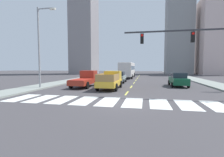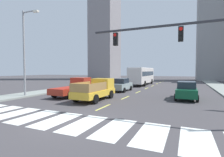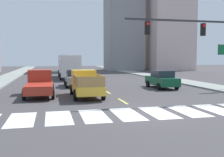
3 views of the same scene
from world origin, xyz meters
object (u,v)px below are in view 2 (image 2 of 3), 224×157
(city_bus, at_px, (142,75))
(sedan_near_left, at_px, (186,90))
(pickup_stakebed, at_px, (97,90))
(sedan_mid, at_px, (121,85))
(traffic_signal_gantry, at_px, (205,43))
(streetlight_left, at_px, (25,50))
(pickup_dark, at_px, (75,87))

(city_bus, xyz_separation_m, sedan_near_left, (7.95, -14.51, -1.09))
(pickup_stakebed, bearing_deg, sedan_mid, 92.18)
(sedan_mid, relative_size, traffic_signal_gantry, 0.43)
(sedan_near_left, relative_size, traffic_signal_gantry, 0.43)
(sedan_mid, distance_m, traffic_signal_gantry, 14.50)
(sedan_near_left, bearing_deg, streetlight_left, -159.31)
(sedan_near_left, distance_m, traffic_signal_gantry, 8.19)
(pickup_dark, height_order, sedan_mid, pickup_dark)
(pickup_stakebed, bearing_deg, city_bus, 90.85)
(pickup_dark, bearing_deg, sedan_near_left, 14.78)
(pickup_dark, distance_m, city_bus, 17.34)
(pickup_stakebed, bearing_deg, pickup_dark, 162.03)
(city_bus, xyz_separation_m, streetlight_left, (-7.65, -19.66, 3.02))
(city_bus, relative_size, sedan_mid, 2.45)
(pickup_dark, height_order, city_bus, city_bus)
(sedan_near_left, xyz_separation_m, streetlight_left, (-15.60, -5.15, 4.11))
(pickup_stakebed, distance_m, city_bus, 18.16)
(sedan_near_left, bearing_deg, pickup_stakebed, -152.87)
(sedan_mid, bearing_deg, city_bus, 88.80)
(sedan_near_left, bearing_deg, city_bus, 121.15)
(pickup_dark, bearing_deg, sedan_mid, 63.93)
(traffic_signal_gantry, bearing_deg, sedan_near_left, 96.72)
(traffic_signal_gantry, bearing_deg, city_bus, 111.93)
(pickup_stakebed, xyz_separation_m, pickup_dark, (-3.44, 1.15, -0.02))
(city_bus, distance_m, sedan_mid, 11.08)
(pickup_stakebed, height_order, traffic_signal_gantry, traffic_signal_gantry)
(city_bus, xyz_separation_m, sedan_mid, (-0.12, -11.03, -1.09))
(city_bus, bearing_deg, pickup_dark, -102.11)
(sedan_mid, bearing_deg, streetlight_left, -131.66)
(pickup_stakebed, height_order, pickup_dark, same)
(city_bus, distance_m, sedan_near_left, 16.59)
(city_bus, relative_size, sedan_near_left, 2.45)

